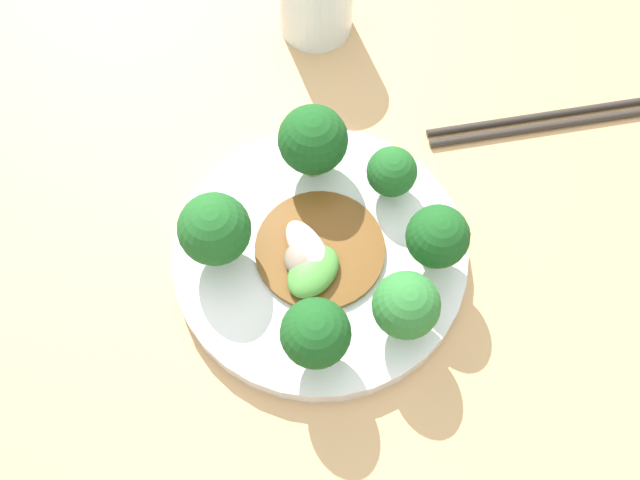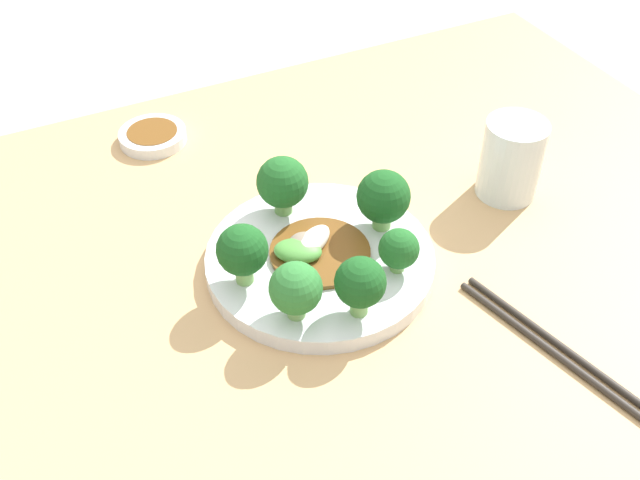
# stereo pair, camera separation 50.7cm
# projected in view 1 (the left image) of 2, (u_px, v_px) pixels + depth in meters

# --- Properties ---
(ground_plane) EXTENTS (8.00, 8.00, 0.00)m
(ground_plane) POSITION_uv_depth(u_px,v_px,m) (325.00, 451.00, 1.28)
(ground_plane) COLOR #B7B2A8
(table) EXTENTS (1.18, 0.84, 0.73)m
(table) POSITION_uv_depth(u_px,v_px,m) (326.00, 397.00, 0.95)
(table) COLOR tan
(table) RESTS_ON ground_plane
(plate) EXTENTS (0.25, 0.25, 0.02)m
(plate) POSITION_uv_depth(u_px,v_px,m) (320.00, 255.00, 0.63)
(plate) COLOR silver
(plate) RESTS_ON table
(broccoli_northwest) EXTENTS (0.04, 0.04, 0.05)m
(broccoli_northwest) POSITION_uv_depth(u_px,v_px,m) (392.00, 172.00, 0.62)
(broccoli_northwest) COLOR #7AAD5B
(broccoli_northwest) RESTS_ON plate
(broccoli_northeast) EXTENTS (0.05, 0.05, 0.06)m
(broccoli_northeast) POSITION_uv_depth(u_px,v_px,m) (406.00, 306.00, 0.56)
(broccoli_northeast) COLOR #7AAD5B
(broccoli_northeast) RESTS_ON plate
(broccoli_north) EXTENTS (0.05, 0.05, 0.07)m
(broccoli_north) POSITION_uv_depth(u_px,v_px,m) (437.00, 237.00, 0.58)
(broccoli_north) COLOR #7AAD5B
(broccoli_north) RESTS_ON plate
(broccoli_east) EXTENTS (0.05, 0.05, 0.07)m
(broccoli_east) POSITION_uv_depth(u_px,v_px,m) (316.00, 334.00, 0.54)
(broccoli_east) COLOR #7AAD5B
(broccoli_east) RESTS_ON plate
(broccoli_south) EXTENTS (0.06, 0.06, 0.07)m
(broccoli_south) POSITION_uv_depth(u_px,v_px,m) (215.00, 230.00, 0.58)
(broccoli_south) COLOR #70A356
(broccoli_south) RESTS_ON plate
(broccoli_west) EXTENTS (0.06, 0.06, 0.07)m
(broccoli_west) POSITION_uv_depth(u_px,v_px,m) (313.00, 140.00, 0.62)
(broccoli_west) COLOR #7AAD5B
(broccoli_west) RESTS_ON plate
(stirfry_center) EXTENTS (0.11, 0.11, 0.02)m
(stirfry_center) POSITION_uv_depth(u_px,v_px,m) (314.00, 255.00, 0.61)
(stirfry_center) COLOR brown
(stirfry_center) RESTS_ON plate
(chopsticks) EXTENTS (0.07, 0.24, 0.01)m
(chopsticks) POSITION_uv_depth(u_px,v_px,m) (555.00, 120.00, 0.70)
(chopsticks) COLOR #2D2823
(chopsticks) RESTS_ON table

